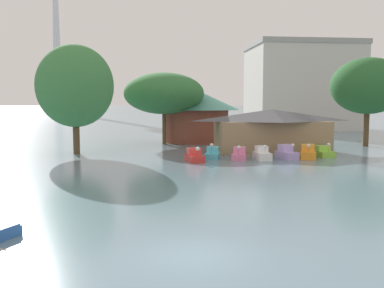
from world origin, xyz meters
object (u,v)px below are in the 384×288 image
(boathouse, at_px, (271,130))
(green_roof_pavilion, at_px, (196,112))
(pedal_boat_white, at_px, (262,154))
(pedal_boat_pink, at_px, (239,155))
(shoreline_tree_right, at_px, (368,86))
(pedal_boat_orange, at_px, (308,153))
(shoreline_tree_tall_left, at_px, (75,86))
(background_building_block, at_px, (302,86))
(pedal_boat_red, at_px, (194,156))
(pedal_boat_lime, at_px, (323,152))
(pedal_boat_lavender, at_px, (287,153))
(pedal_boat_cyan, at_px, (213,154))
(shoreline_tree_mid, at_px, (164,94))

(boathouse, xyz_separation_m, green_roof_pavilion, (-7.11, 13.53, 1.76))
(pedal_boat_white, distance_m, green_roof_pavilion, 20.75)
(boathouse, relative_size, green_roof_pavilion, 1.07)
(pedal_boat_pink, relative_size, shoreline_tree_right, 0.22)
(boathouse, bearing_deg, pedal_boat_orange, -73.41)
(shoreline_tree_tall_left, bearing_deg, background_building_block, 44.74)
(pedal_boat_red, height_order, shoreline_tree_tall_left, shoreline_tree_tall_left)
(pedal_boat_red, relative_size, pedal_boat_lime, 1.13)
(pedal_boat_lavender, distance_m, pedal_boat_orange, 2.14)
(pedal_boat_pink, xyz_separation_m, pedal_boat_orange, (6.98, -0.27, 0.09))
(pedal_boat_pink, height_order, pedal_boat_white, pedal_boat_white)
(pedal_boat_cyan, distance_m, shoreline_tree_mid, 17.13)
(pedal_boat_red, relative_size, shoreline_tree_right, 0.26)
(pedal_boat_lime, xyz_separation_m, shoreline_tree_mid, (-16.14, 15.16, 6.44))
(pedal_boat_lime, bearing_deg, boathouse, -141.27)
(green_roof_pavilion, relative_size, shoreline_tree_tall_left, 1.04)
(pedal_boat_red, bearing_deg, pedal_boat_lavender, 85.52)
(pedal_boat_orange, distance_m, shoreline_tree_mid, 22.61)
(boathouse, bearing_deg, green_roof_pavilion, 117.72)
(pedal_boat_lavender, height_order, pedal_boat_lime, pedal_boat_lavender)
(pedal_boat_pink, relative_size, shoreline_tree_mid, 0.23)
(shoreline_tree_mid, bearing_deg, shoreline_tree_tall_left, -135.39)
(pedal_boat_red, distance_m, shoreline_tree_right, 27.64)
(pedal_boat_lime, bearing_deg, pedal_boat_orange, -58.74)
(boathouse, bearing_deg, shoreline_tree_tall_left, 178.90)
(background_building_block, bearing_deg, shoreline_tree_tall_left, -135.26)
(shoreline_tree_tall_left, bearing_deg, green_roof_pavilion, 41.36)
(pedal_boat_white, bearing_deg, pedal_boat_lime, 103.07)
(shoreline_tree_tall_left, bearing_deg, pedal_boat_lavender, -16.88)
(pedal_boat_pink, relative_size, pedal_boat_white, 0.97)
(pedal_boat_lavender, bearing_deg, shoreline_tree_mid, -160.33)
(shoreline_tree_right, bearing_deg, pedal_boat_white, -146.47)
(pedal_boat_lavender, distance_m, boathouse, 6.50)
(background_building_block, bearing_deg, shoreline_tree_mid, -135.22)
(green_roof_pavilion, bearing_deg, shoreline_tree_mid, -146.78)
(shoreline_tree_tall_left, bearing_deg, shoreline_tree_right, 6.99)
(pedal_boat_pink, bearing_deg, boathouse, 156.31)
(boathouse, height_order, shoreline_tree_mid, shoreline_tree_mid)
(pedal_boat_cyan, distance_m, pedal_boat_lime, 11.86)
(shoreline_tree_right, height_order, background_building_block, background_building_block)
(pedal_boat_orange, distance_m, shoreline_tree_tall_left, 25.78)
(pedal_boat_cyan, xyz_separation_m, shoreline_tree_mid, (-4.28, 15.28, 6.44))
(pedal_boat_red, distance_m, background_building_block, 56.81)
(pedal_boat_lavender, bearing_deg, pedal_boat_red, -100.50)
(pedal_boat_lime, bearing_deg, pedal_boat_lavender, -75.53)
(shoreline_tree_right, bearing_deg, pedal_boat_lime, -135.91)
(pedal_boat_red, distance_m, boathouse, 12.13)
(pedal_boat_lime, bearing_deg, shoreline_tree_right, 130.85)
(green_roof_pavilion, xyz_separation_m, shoreline_tree_tall_left, (-14.89, -13.11, 3.14))
(pedal_boat_lavender, relative_size, background_building_block, 0.12)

